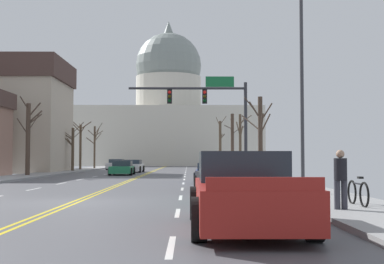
# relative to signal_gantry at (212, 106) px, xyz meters

# --- Properties ---
(ground) EXTENTS (20.00, 180.00, 0.20)m
(ground) POSITION_rel_signal_gantry_xyz_m (-5.38, -16.75, -4.92)
(ground) COLOR #4E4E53
(signal_gantry) EXTENTS (7.91, 0.41, 6.76)m
(signal_gantry) POSITION_rel_signal_gantry_xyz_m (0.00, 0.00, 0.00)
(signal_gantry) COLOR #28282D
(signal_gantry) RESTS_ON ground
(street_lamp_right) EXTENTS (2.28, 0.24, 8.48)m
(street_lamp_right) POSITION_rel_signal_gantry_xyz_m (2.54, -14.21, 0.18)
(street_lamp_right) COLOR #333338
(street_lamp_right) RESTS_ON ground
(capitol_building) EXTENTS (33.57, 20.20, 27.38)m
(capitol_building) POSITION_rel_signal_gantry_xyz_m (-5.38, 62.13, 3.66)
(capitol_building) COLOR beige
(capitol_building) RESTS_ON ground
(sedan_near_00) EXTENTS (2.16, 4.72, 1.17)m
(sedan_near_00) POSITION_rel_signal_gantry_xyz_m (-0.24, -3.57, -4.38)
(sedan_near_00) COLOR navy
(sedan_near_00) RESTS_ON ground
(sedan_near_01) EXTENTS (2.21, 4.54, 1.23)m
(sedan_near_01) POSITION_rel_signal_gantry_xyz_m (-0.24, -10.79, -4.35)
(sedan_near_01) COLOR black
(sedan_near_01) RESTS_ON ground
(sedan_near_02) EXTENTS (2.05, 4.51, 1.25)m
(sedan_near_02) POSITION_rel_signal_gantry_xyz_m (-0.24, -17.09, -4.36)
(sedan_near_02) COLOR #1E7247
(sedan_near_02) RESTS_ON ground
(pickup_truck_near_03) EXTENTS (2.34, 5.39, 1.63)m
(pickup_truck_near_03) POSITION_rel_signal_gantry_xyz_m (-0.39, -23.03, -4.21)
(pickup_truck_near_03) COLOR maroon
(pickup_truck_near_03) RESTS_ON ground
(sedan_oncoming_00) EXTENTS (2.03, 4.38, 1.20)m
(sedan_oncoming_00) POSITION_rel_signal_gantry_xyz_m (-7.25, 9.85, -4.37)
(sedan_oncoming_00) COLOR #1E7247
(sedan_oncoming_00) RESTS_ON ground
(sedan_oncoming_01) EXTENTS (2.16, 4.74, 1.25)m
(sedan_oncoming_01) POSITION_rel_signal_gantry_xyz_m (-7.25, 17.81, -4.35)
(sedan_oncoming_01) COLOR silver
(sedan_oncoming_01) RESTS_ON ground
(sedan_oncoming_02) EXTENTS (2.07, 4.55, 1.27)m
(sedan_oncoming_02) POSITION_rel_signal_gantry_xyz_m (-10.48, 29.04, -4.34)
(sedan_oncoming_02) COLOR silver
(sedan_oncoming_02) RESTS_ON ground
(flank_building_00) EXTENTS (9.01, 8.19, 8.61)m
(flank_building_00) POSITION_rel_signal_gantry_xyz_m (-23.36, 29.41, -0.58)
(flank_building_00) COLOR tan
(flank_building_00) RESTS_ON ground
(bare_tree_00) EXTENTS (1.78, 3.00, 6.26)m
(bare_tree_00) POSITION_rel_signal_gantry_xyz_m (3.33, 23.40, -1.55)
(bare_tree_00) COLOR #423328
(bare_tree_00) RESTS_ON ground
(bare_tree_01) EXTENTS (2.35, 2.15, 4.98)m
(bare_tree_01) POSITION_rel_signal_gantry_xyz_m (-13.48, 18.47, -2.40)
(bare_tree_01) COLOR #4C3D2D
(bare_tree_01) RESTS_ON ground
(bare_tree_02) EXTENTS (1.53, 2.13, 5.43)m
(bare_tree_02) POSITION_rel_signal_gantry_xyz_m (3.30, 14.27, -1.90)
(bare_tree_02) COLOR #4C3D2D
(bare_tree_02) RESTS_ON ground
(bare_tree_03) EXTENTS (2.24, 2.54, 5.43)m
(bare_tree_03) POSITION_rel_signal_gantry_xyz_m (-13.86, 24.14, -1.94)
(bare_tree_03) COLOR #4C3D2D
(bare_tree_03) RESTS_ON ground
(bare_tree_04) EXTENTS (1.68, 2.87, 4.80)m
(bare_tree_04) POSITION_rel_signal_gantry_xyz_m (2.47, -5.02, -2.20)
(bare_tree_04) COLOR #423328
(bare_tree_04) RESTS_ON ground
(bare_tree_05) EXTENTS (2.20, 1.97, 5.98)m
(bare_tree_05) POSITION_rel_signal_gantry_xyz_m (-13.97, 5.60, -1.84)
(bare_tree_05) COLOR #423328
(bare_tree_05) RESTS_ON ground
(bare_tree_06) EXTENTS (1.43, 1.25, 6.96)m
(bare_tree_06) POSITION_rel_signal_gantry_xyz_m (2.70, 35.27, -1.55)
(bare_tree_06) COLOR #4C3D2D
(bare_tree_06) RESTS_ON ground
(bare_tree_07) EXTENTS (2.14, 1.64, 5.79)m
(bare_tree_07) POSITION_rel_signal_gantry_xyz_m (-13.44, 30.70, -1.85)
(bare_tree_07) COLOR #4C3D2D
(bare_tree_07) RESTS_ON ground
(pedestrian_00) EXTENTS (0.35, 0.34, 1.56)m
(pedestrian_00) POSITION_rel_signal_gantry_xyz_m (2.40, -20.50, -3.94)
(pedestrian_00) COLOR #33333D
(pedestrian_00) RESTS_ON ground
(bicycle_parked) EXTENTS (0.12, 1.77, 0.85)m
(bicycle_parked) POSITION_rel_signal_gantry_xyz_m (3.23, -19.36, -4.45)
(bicycle_parked) COLOR black
(bicycle_parked) RESTS_ON ground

